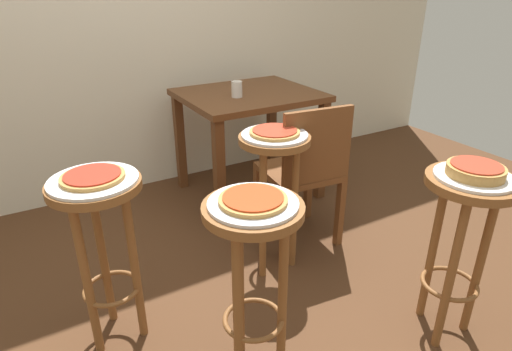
# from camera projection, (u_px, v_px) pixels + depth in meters

# --- Properties ---
(ground_plane) EXTENTS (6.00, 6.00, 0.00)m
(ground_plane) POSITION_uv_depth(u_px,v_px,m) (225.00, 317.00, 2.04)
(ground_plane) COLOR #4C2D19
(stool_foreground) EXTENTS (0.35, 0.35, 0.75)m
(stool_foreground) POSITION_uv_depth(u_px,v_px,m) (463.00, 225.00, 1.75)
(stool_foreground) COLOR brown
(stool_foreground) RESTS_ON ground_plane
(serving_plate_foreground) EXTENTS (0.30, 0.30, 0.01)m
(serving_plate_foreground) POSITION_uv_depth(u_px,v_px,m) (474.00, 177.00, 1.66)
(serving_plate_foreground) COLOR silver
(serving_plate_foreground) RESTS_ON stool_foreground
(pizza_foreground) EXTENTS (0.21, 0.21, 0.05)m
(pizza_foreground) POSITION_uv_depth(u_px,v_px,m) (476.00, 170.00, 1.64)
(pizza_foreground) COLOR #B78442
(pizza_foreground) RESTS_ON serving_plate_foreground
(stool_middle) EXTENTS (0.35, 0.35, 0.75)m
(stool_middle) POSITION_uv_depth(u_px,v_px,m) (253.00, 257.00, 1.55)
(stool_middle) COLOR brown
(stool_middle) RESTS_ON ground_plane
(serving_plate_middle) EXTENTS (0.31, 0.31, 0.01)m
(serving_plate_middle) POSITION_uv_depth(u_px,v_px,m) (253.00, 204.00, 1.46)
(serving_plate_middle) COLOR silver
(serving_plate_middle) RESTS_ON stool_middle
(pizza_middle) EXTENTS (0.23, 0.23, 0.02)m
(pizza_middle) POSITION_uv_depth(u_px,v_px,m) (253.00, 199.00, 1.45)
(pizza_middle) COLOR #B78442
(pizza_middle) RESTS_ON serving_plate_middle
(stool_leftside) EXTENTS (0.35, 0.35, 0.75)m
(stool_leftside) POSITION_uv_depth(u_px,v_px,m) (102.00, 230.00, 1.72)
(stool_leftside) COLOR brown
(stool_leftside) RESTS_ON ground_plane
(serving_plate_leftside) EXTENTS (0.33, 0.33, 0.01)m
(serving_plate_leftside) POSITION_uv_depth(u_px,v_px,m) (93.00, 180.00, 1.63)
(serving_plate_leftside) COLOR silver
(serving_plate_leftside) RESTS_ON stool_leftside
(pizza_leftside) EXTENTS (0.24, 0.24, 0.02)m
(pizza_leftside) POSITION_uv_depth(u_px,v_px,m) (93.00, 176.00, 1.62)
(pizza_leftside) COLOR #B78442
(pizza_leftside) RESTS_ON serving_plate_leftside
(stool_rear) EXTENTS (0.35, 0.35, 0.75)m
(stool_rear) POSITION_uv_depth(u_px,v_px,m) (274.00, 175.00, 2.19)
(stool_rear) COLOR brown
(stool_rear) RESTS_ON ground_plane
(serving_plate_rear) EXTENTS (0.32, 0.32, 0.01)m
(serving_plate_rear) POSITION_uv_depth(u_px,v_px,m) (275.00, 135.00, 2.10)
(serving_plate_rear) COLOR silver
(serving_plate_rear) RESTS_ON stool_rear
(pizza_rear) EXTENTS (0.24, 0.24, 0.02)m
(pizza_rear) POSITION_uv_depth(u_px,v_px,m) (275.00, 132.00, 2.09)
(pizza_rear) COLOR #B78442
(pizza_rear) RESTS_ON serving_plate_rear
(dining_table) EXTENTS (0.89, 0.76, 0.74)m
(dining_table) POSITION_uv_depth(u_px,v_px,m) (249.00, 110.00, 2.98)
(dining_table) COLOR #5B3319
(dining_table) RESTS_ON ground_plane
(cup_near_edge) EXTENTS (0.07, 0.07, 0.10)m
(cup_near_edge) POSITION_uv_depth(u_px,v_px,m) (237.00, 89.00, 2.79)
(cup_near_edge) COLOR silver
(cup_near_edge) RESTS_ON dining_table
(condiment_shaker) EXTENTS (0.04, 0.04, 0.07)m
(condiment_shaker) POSITION_uv_depth(u_px,v_px,m) (238.00, 87.00, 2.92)
(condiment_shaker) COLOR white
(condiment_shaker) RESTS_ON dining_table
(wooden_chair) EXTENTS (0.44, 0.44, 0.85)m
(wooden_chair) POSITION_uv_depth(u_px,v_px,m) (305.00, 170.00, 2.43)
(wooden_chair) COLOR brown
(wooden_chair) RESTS_ON ground_plane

